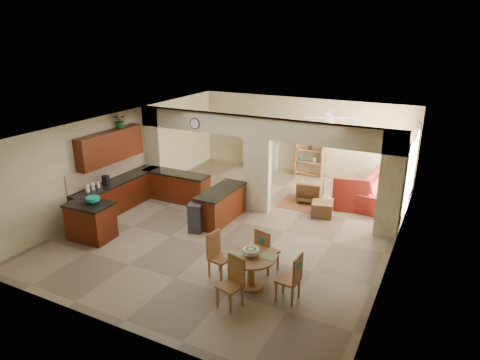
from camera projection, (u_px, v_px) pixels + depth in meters
The scene contains 39 objects.
floor at pixel (242, 222), 11.95m from camera, with size 10.00×10.00×0.00m, color gray.
ceiling at pixel (242, 124), 11.02m from camera, with size 10.00×10.00×0.00m, color white.
wall_back at pixel (303, 136), 15.69m from camera, with size 8.00×8.00×0.00m, color beige.
wall_front at pixel (110, 259), 7.28m from camera, with size 8.00×8.00×0.00m, color beige.
wall_left at pixel (126, 156), 13.20m from camera, with size 10.00×10.00×0.00m, color beige.
wall_right at pixel (398, 200), 9.78m from camera, with size 10.00×10.00×0.00m, color beige.
partition_left_pier at pixel (154, 150), 13.91m from camera, with size 0.60×0.25×2.80m, color beige.
partition_center_pier at pixel (257, 175), 12.43m from camera, with size 0.80×0.25×2.20m, color beige.
partition_right_pier at pixel (391, 185), 10.75m from camera, with size 0.60×0.25×2.80m, color beige.
partition_header at pixel (258, 128), 11.96m from camera, with size 8.00×0.25×0.60m, color beige.
kitchen_counter at pixel (142, 191), 12.98m from camera, with size 2.52×3.29×1.48m.
upper_cabinets at pixel (111, 147), 12.27m from camera, with size 0.35×2.40×0.90m, color #3A0D06.
peninsula at pixel (221, 205), 11.96m from camera, with size 0.70×1.85×0.91m.
wall_clock at pixel (195, 124), 12.71m from camera, with size 0.34×0.34×0.03m, color #4E361A.
rug at pixel (307, 204), 13.20m from camera, with size 1.60×1.30×0.01m, color brown.
fireplace at pixel (261, 152), 16.50m from camera, with size 1.60×0.35×1.20m.
shelving_unit at pixel (310, 152), 15.56m from camera, with size 1.00×0.32×1.80m, color brown.
window_a at pixel (408, 179), 11.79m from camera, with size 0.02×0.90×1.90m, color white.
window_b at pixel (414, 163), 13.22m from camera, with size 0.02×0.90×1.90m, color white.
glazed_door at pixel (410, 175), 12.56m from camera, with size 0.02×0.70×2.10m, color white.
drape_a_left at pixel (403, 185), 11.30m from camera, with size 0.10×0.28×2.30m, color #3B1817.
drape_a_right at pixel (409, 173), 12.31m from camera, with size 0.10×0.28×2.30m, color #3B1817.
drape_b_left at pixel (411, 168), 12.73m from camera, with size 0.10×0.28×2.30m, color #3B1817.
drape_b_right at pixel (415, 158), 13.74m from camera, with size 0.10×0.28×2.30m, color #3B1817.
ceiling_fan at pixel (330, 118), 12.98m from camera, with size 1.00×1.00×0.10m, color white.
kitchen_island at pixel (91, 221), 10.89m from camera, with size 1.16×0.85×0.97m.
teal_bowl at pixel (93, 200), 10.72m from camera, with size 0.35×0.35×0.16m, color #15977A.
trash_can at pixel (195, 219), 11.27m from camera, with size 0.35×0.29×0.73m, color #2B2C2E.
dining_table at pixel (251, 266), 8.82m from camera, with size 1.06×1.06×0.72m.
fruit_bowl at pixel (251, 252), 8.71m from camera, with size 0.33×0.33×0.18m, color #75B627.
sofa at pixel (386, 189), 13.28m from camera, with size 1.11×2.83×0.83m, color maroon.
chaise at pixel (352, 201), 12.87m from camera, with size 1.03×0.84×0.41m, color maroon.
armchair at pixel (310, 191), 13.32m from camera, with size 0.73×0.76×0.69m, color maroon.
ottoman at pixel (322, 209), 12.32m from camera, with size 0.57×0.57×0.42m, color maroon.
plant at pixel (120, 120), 12.46m from camera, with size 0.40×0.35×0.45m, color #154E17.
chair_north at pixel (265, 249), 9.36m from camera, with size 0.52×0.52×1.02m.
chair_east at pixel (292, 276), 8.32m from camera, with size 0.44×0.44×1.02m.
chair_south at pixel (233, 280), 8.21m from camera, with size 0.51×0.51×1.02m.
chair_west at pixel (217, 253), 9.19m from camera, with size 0.50×0.50×1.02m.
Camera 1 is at (4.89, -9.72, 5.09)m, focal length 32.00 mm.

